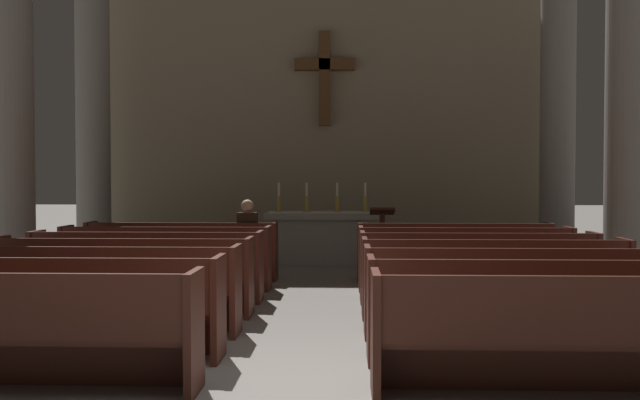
{
  "coord_description": "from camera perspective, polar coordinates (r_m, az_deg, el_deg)",
  "views": [
    {
      "loc": [
        0.46,
        -5.21,
        1.64
      ],
      "look_at": [
        0.0,
        7.29,
        1.27
      ],
      "focal_mm": 38.78,
      "sensor_mm": 36.0,
      "label": 1
    }
  ],
  "objects": [
    {
      "name": "ground_plane",
      "position": [
        5.48,
        -2.92,
        -15.72
      ],
      "size": [
        80.0,
        80.0,
        0.0
      ],
      "primitive_type": "plane",
      "color": "gray"
    },
    {
      "name": "pew_left_row_2",
      "position": [
        6.83,
        -21.22,
        -8.23
      ],
      "size": [
        3.11,
        0.5,
        0.95
      ],
      "color": "#4C2319",
      "rests_on": "ground"
    },
    {
      "name": "pew_left_row_3",
      "position": [
        7.75,
        -18.27,
        -7.03
      ],
      "size": [
        3.11,
        0.5,
        0.95
      ],
      "color": "#4C2319",
      "rests_on": "ground"
    },
    {
      "name": "pew_left_row_4",
      "position": [
        8.68,
        -15.95,
        -6.08
      ],
      "size": [
        3.11,
        0.5,
        0.95
      ],
      "color": "#4C2319",
      "rests_on": "ground"
    },
    {
      "name": "pew_left_row_5",
      "position": [
        9.63,
        -14.1,
        -5.3
      ],
      "size": [
        3.11,
        0.5,
        0.95
      ],
      "color": "#4C2319",
      "rests_on": "ground"
    },
    {
      "name": "pew_left_row_6",
      "position": [
        10.59,
        -12.58,
        -4.66
      ],
      "size": [
        3.11,
        0.5,
        0.95
      ],
      "color": "#4C2319",
      "rests_on": "ground"
    },
    {
      "name": "pew_left_row_7",
      "position": [
        11.56,
        -11.32,
        -4.13
      ],
      "size": [
        3.11,
        0.5,
        0.95
      ],
      "color": "#4C2319",
      "rests_on": "ground"
    },
    {
      "name": "pew_right_row_1",
      "position": [
        5.58,
        20.72,
        -10.43
      ],
      "size": [
        3.11,
        0.5,
        0.95
      ],
      "color": "#4C2319",
      "rests_on": "ground"
    },
    {
      "name": "pew_right_row_2",
      "position": [
        6.52,
        17.88,
        -8.66
      ],
      "size": [
        3.11,
        0.5,
        0.95
      ],
      "color": "#4C2319",
      "rests_on": "ground"
    },
    {
      "name": "pew_right_row_3",
      "position": [
        7.48,
        15.78,
        -7.32
      ],
      "size": [
        3.11,
        0.5,
        0.95
      ],
      "color": "#4C2319",
      "rests_on": "ground"
    },
    {
      "name": "pew_right_row_4",
      "position": [
        8.44,
        14.16,
        -6.28
      ],
      "size": [
        3.11,
        0.5,
        0.95
      ],
      "color": "#4C2319",
      "rests_on": "ground"
    },
    {
      "name": "pew_right_row_5",
      "position": [
        9.42,
        12.89,
        -5.45
      ],
      "size": [
        3.11,
        0.5,
        0.95
      ],
      "color": "#4C2319",
      "rests_on": "ground"
    },
    {
      "name": "pew_right_row_6",
      "position": [
        10.4,
        11.85,
        -4.77
      ],
      "size": [
        3.11,
        0.5,
        0.95
      ],
      "color": "#4C2319",
      "rests_on": "ground"
    },
    {
      "name": "pew_right_row_7",
      "position": [
        11.38,
        11.0,
        -4.21
      ],
      "size": [
        3.11,
        0.5,
        0.95
      ],
      "color": "#4C2319",
      "rests_on": "ground"
    },
    {
      "name": "column_left_second",
      "position": [
        11.63,
        -24.18,
        7.92
      ],
      "size": [
        1.01,
        1.01,
        6.04
      ],
      "color": "gray",
      "rests_on": "ground"
    },
    {
      "name": "column_right_second",
      "position": [
        11.26,
        24.16,
        8.13
      ],
      "size": [
        1.01,
        1.01,
        6.04
      ],
      "color": "gray",
      "rests_on": "ground"
    },
    {
      "name": "column_left_third",
      "position": [
        14.78,
        -18.22,
        6.62
      ],
      "size": [
        1.01,
        1.01,
        6.04
      ],
      "color": "gray",
      "rests_on": "ground"
    },
    {
      "name": "column_right_third",
      "position": [
        14.49,
        19.02,
        6.71
      ],
      "size": [
        1.01,
        1.01,
        6.04
      ],
      "color": "gray",
      "rests_on": "ground"
    },
    {
      "name": "altar",
      "position": [
        13.6,
        0.16,
        -2.99
      ],
      "size": [
        2.2,
        0.9,
        1.01
      ],
      "color": "#A8A399",
      "rests_on": "ground"
    },
    {
      "name": "candlestick_outer_left",
      "position": [
        13.62,
        -3.41,
        -0.23
      ],
      "size": [
        0.16,
        0.16,
        0.57
      ],
      "color": "#B79338",
      "rests_on": "altar"
    },
    {
      "name": "candlestick_inner_left",
      "position": [
        13.58,
        -1.1,
        -0.23
      ],
      "size": [
        0.16,
        0.16,
        0.57
      ],
      "color": "#B79338",
      "rests_on": "altar"
    },
    {
      "name": "candlestick_inner_right",
      "position": [
        13.56,
        1.43,
        -0.24
      ],
      "size": [
        0.16,
        0.16,
        0.57
      ],
      "color": "#B79338",
      "rests_on": "altar"
    },
    {
      "name": "candlestick_outer_right",
      "position": [
        13.56,
        3.75,
        -0.24
      ],
      "size": [
        0.16,
        0.16,
        0.57
      ],
      "color": "#B79338",
      "rests_on": "altar"
    },
    {
      "name": "apse_with_cross",
      "position": [
        15.65,
        0.41,
        8.58
      ],
      "size": [
        10.37,
        0.5,
        7.03
      ],
      "color": "gray",
      "rests_on": "ground"
    },
    {
      "name": "lectern",
      "position": [
        12.41,
        5.16,
        -3.37
      ],
      "size": [
        0.44,
        0.36,
        1.15
      ],
      "color": "#4C2319",
      "rests_on": "ground"
    },
    {
      "name": "lone_worshipper",
      "position": [
        11.37,
        -5.96,
        -3.11
      ],
      "size": [
        0.32,
        0.43,
        1.32
      ],
      "color": "#26262B",
      "rests_on": "ground"
    }
  ]
}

